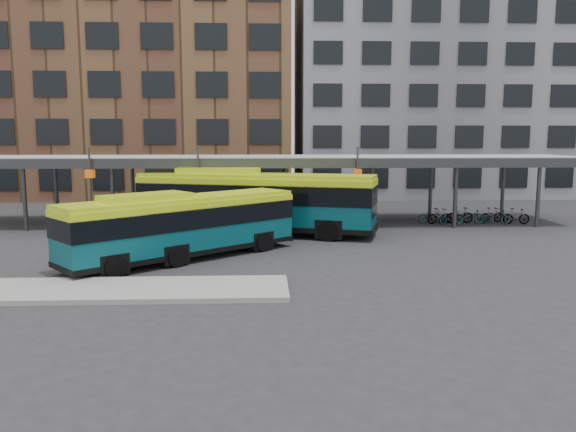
{
  "coord_description": "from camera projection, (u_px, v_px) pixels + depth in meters",
  "views": [
    {
      "loc": [
        0.68,
        -22.01,
        5.26
      ],
      "look_at": [
        1.76,
        2.94,
        1.8
      ],
      "focal_mm": 35.0,
      "sensor_mm": 36.0,
      "label": 1
    }
  ],
  "objects": [
    {
      "name": "boarding_island",
      "position": [
        85.0,
        290.0,
        19.26
      ],
      "size": [
        14.0,
        3.0,
        0.18
      ],
      "primitive_type": "cube",
      "color": "gray",
      "rests_on": "ground"
    },
    {
      "name": "building_grey",
      "position": [
        424.0,
        88.0,
        53.46
      ],
      "size": [
        24.0,
        14.0,
        20.0
      ],
      "primitive_type": "cube",
      "color": "slate",
      "rests_on": "ground"
    },
    {
      "name": "ground",
      "position": [
        247.0,
        271.0,
        22.48
      ],
      "size": [
        120.0,
        120.0,
        0.0
      ],
      "primitive_type": "plane",
      "color": "#28282B",
      "rests_on": "ground"
    },
    {
      "name": "bus_front",
      "position": [
        183.0,
        224.0,
        24.41
      ],
      "size": [
        9.77,
        8.85,
        3.0
      ],
      "rotation": [
        0.0,
        0.0,
        0.71
      ],
      "color": "#074852",
      "rests_on": "ground"
    },
    {
      "name": "building_brick",
      "position": [
        148.0,
        76.0,
        52.2
      ],
      "size": [
        26.0,
        14.0,
        22.0
      ],
      "primitive_type": "cube",
      "color": "brown",
      "rests_on": "ground"
    },
    {
      "name": "bike_rack",
      "position": [
        470.0,
        216.0,
        34.8
      ],
      "size": [
        6.77,
        1.6,
        1.04
      ],
      "color": "slate",
      "rests_on": "ground"
    },
    {
      "name": "bus_rear",
      "position": [
        255.0,
        200.0,
        31.05
      ],
      "size": [
        13.4,
        6.56,
        3.63
      ],
      "rotation": [
        0.0,
        0.0,
        -0.3
      ],
      "color": "#074852",
      "rests_on": "ground"
    },
    {
      "name": "canopy",
      "position": [
        252.0,
        160.0,
        34.67
      ],
      "size": [
        40.0,
        6.53,
        4.8
      ],
      "color": "#999B9E",
      "rests_on": "ground"
    }
  ]
}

